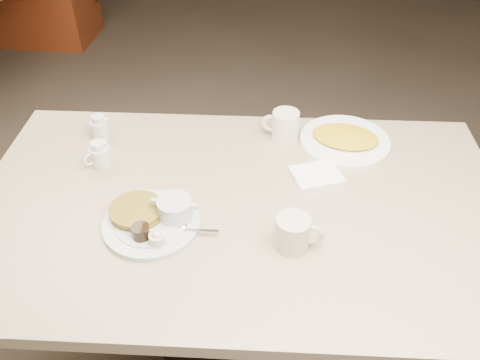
{
  "coord_description": "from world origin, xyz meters",
  "views": [
    {
      "loc": [
        0.05,
        -1.02,
        1.69
      ],
      "look_at": [
        0.0,
        0.02,
        0.82
      ],
      "focal_mm": 37.22,
      "sensor_mm": 36.0,
      "label": 1
    }
  ],
  "objects_px": {
    "coffee_mug_near": "(294,232)",
    "hash_plate": "(345,139)",
    "diner_table": "(240,245)",
    "creamer_right": "(100,128)",
    "main_plate": "(154,218)",
    "coffee_mug_far": "(284,126)",
    "creamer_left": "(100,154)"
  },
  "relations": [
    {
      "from": "coffee_mug_near",
      "to": "hash_plate",
      "type": "xyz_separation_m",
      "value": [
        0.18,
        0.46,
        -0.03
      ]
    },
    {
      "from": "diner_table",
      "to": "creamer_right",
      "type": "bearing_deg",
      "value": 147.5
    },
    {
      "from": "main_plate",
      "to": "coffee_mug_near",
      "type": "height_order",
      "value": "coffee_mug_near"
    },
    {
      "from": "diner_table",
      "to": "coffee_mug_near",
      "type": "relative_size",
      "value": 11.85
    },
    {
      "from": "main_plate",
      "to": "coffee_mug_near",
      "type": "xyz_separation_m",
      "value": [
        0.37,
        -0.06,
        0.02
      ]
    },
    {
      "from": "creamer_right",
      "to": "hash_plate",
      "type": "xyz_separation_m",
      "value": [
        0.8,
        0.01,
        -0.02
      ]
    },
    {
      "from": "coffee_mug_near",
      "to": "creamer_right",
      "type": "distance_m",
      "value": 0.76
    },
    {
      "from": "coffee_mug_far",
      "to": "diner_table",
      "type": "bearing_deg",
      "value": -111.5
    },
    {
      "from": "coffee_mug_far",
      "to": "main_plate",
      "type": "bearing_deg",
      "value": -130.32
    },
    {
      "from": "diner_table",
      "to": "main_plate",
      "type": "relative_size",
      "value": 4.57
    },
    {
      "from": "creamer_right",
      "to": "coffee_mug_far",
      "type": "bearing_deg",
      "value": 2.07
    },
    {
      "from": "diner_table",
      "to": "creamer_right",
      "type": "distance_m",
      "value": 0.6
    },
    {
      "from": "coffee_mug_near",
      "to": "hash_plate",
      "type": "height_order",
      "value": "coffee_mug_near"
    },
    {
      "from": "coffee_mug_far",
      "to": "creamer_right",
      "type": "height_order",
      "value": "coffee_mug_far"
    },
    {
      "from": "coffee_mug_far",
      "to": "creamer_left",
      "type": "relative_size",
      "value": 1.56
    },
    {
      "from": "diner_table",
      "to": "creamer_left",
      "type": "bearing_deg",
      "value": 159.99
    },
    {
      "from": "coffee_mug_far",
      "to": "creamer_left",
      "type": "height_order",
      "value": "coffee_mug_far"
    },
    {
      "from": "diner_table",
      "to": "creamer_left",
      "type": "xyz_separation_m",
      "value": [
        -0.43,
        0.16,
        0.21
      ]
    },
    {
      "from": "diner_table",
      "to": "hash_plate",
      "type": "bearing_deg",
      "value": 43.62
    },
    {
      "from": "main_plate",
      "to": "creamer_right",
      "type": "xyz_separation_m",
      "value": [
        -0.25,
        0.39,
        0.01
      ]
    },
    {
      "from": "hash_plate",
      "to": "creamer_left",
      "type": "bearing_deg",
      "value": -168.7
    },
    {
      "from": "main_plate",
      "to": "creamer_right",
      "type": "relative_size",
      "value": 3.74
    },
    {
      "from": "coffee_mug_near",
      "to": "coffee_mug_far",
      "type": "distance_m",
      "value": 0.47
    },
    {
      "from": "hash_plate",
      "to": "creamer_right",
      "type": "bearing_deg",
      "value": -179.42
    },
    {
      "from": "coffee_mug_far",
      "to": "hash_plate",
      "type": "distance_m",
      "value": 0.2
    },
    {
      "from": "coffee_mug_far",
      "to": "creamer_left",
      "type": "bearing_deg",
      "value": -163.59
    },
    {
      "from": "main_plate",
      "to": "coffee_mug_far",
      "type": "distance_m",
      "value": 0.54
    },
    {
      "from": "diner_table",
      "to": "coffee_mug_near",
      "type": "bearing_deg",
      "value": -45.89
    },
    {
      "from": "diner_table",
      "to": "main_plate",
      "type": "bearing_deg",
      "value": -158.08
    },
    {
      "from": "coffee_mug_near",
      "to": "creamer_left",
      "type": "bearing_deg",
      "value": 152.06
    },
    {
      "from": "coffee_mug_near",
      "to": "hash_plate",
      "type": "bearing_deg",
      "value": 68.43
    },
    {
      "from": "main_plate",
      "to": "hash_plate",
      "type": "relative_size",
      "value": 0.94
    }
  ]
}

